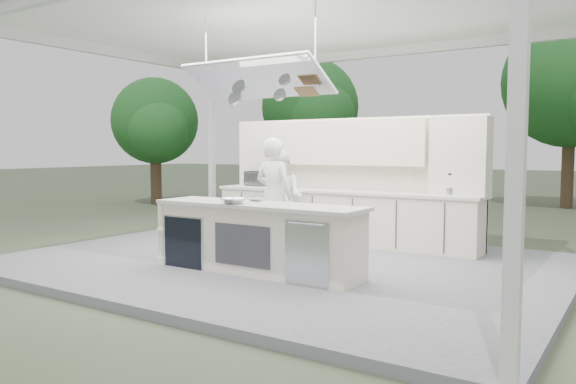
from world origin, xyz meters
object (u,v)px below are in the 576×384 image
Objects in this scene: demo_island at (256,238)px; back_counter at (341,216)px; head_chef at (274,196)px; sous_chef at (282,198)px.

demo_island is 0.61× the size of back_counter.
head_chef reaches higher than demo_island.
sous_chef reaches higher than demo_island.
sous_chef is at bearing 114.72° from demo_island.
head_chef is at bearing 113.99° from demo_island.
back_counter is at bearing 34.78° from sous_chef.
sous_chef is (-0.96, 2.09, 0.35)m from demo_island.
demo_island is 1.43m from head_chef.
sous_chef is (-0.78, -0.72, 0.35)m from back_counter.
back_counter is 3.07× the size of sous_chef.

